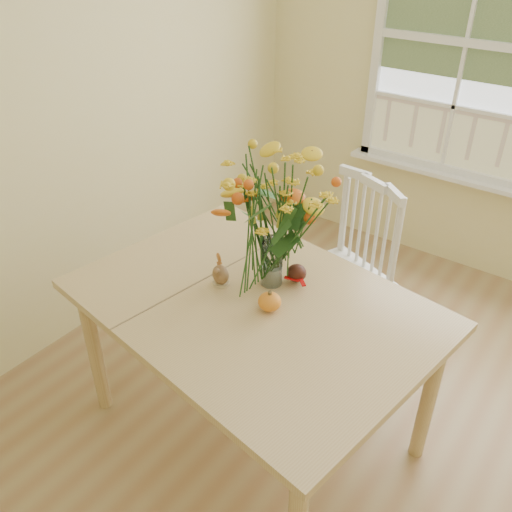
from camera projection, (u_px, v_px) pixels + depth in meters
The scene contains 8 objects.
floor at pixel (351, 512), 2.40m from camera, with size 4.00×4.50×0.01m, color #9F774D.
wall_left at pixel (15, 124), 2.66m from camera, with size 0.02×4.50×2.70m, color #EFE299.
dining_table at pixel (253, 317), 2.39m from camera, with size 1.67×1.30×0.82m.
windsor_chair at pixel (350, 262), 3.03m from camera, with size 0.62×0.60×1.03m.
flower_vase at pixel (272, 218), 2.27m from camera, with size 0.47×0.47×0.56m.
pumpkin at pixel (270, 302), 2.27m from camera, with size 0.10×0.10×0.08m, color orange.
turkey_figurine at pixel (221, 275), 2.42m from camera, with size 0.12×0.11×0.12m.
dark_gourd at pixel (296, 274), 2.44m from camera, with size 0.13×0.10×0.08m.
Camera 1 is at (0.49, -1.38, 2.25)m, focal length 38.00 mm.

